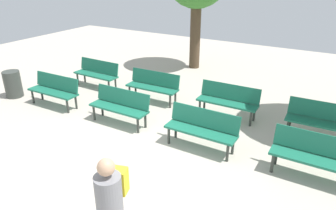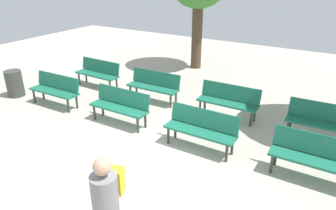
{
  "view_description": "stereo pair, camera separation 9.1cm",
  "coord_description": "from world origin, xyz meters",
  "px_view_note": "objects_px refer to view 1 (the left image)",
  "views": [
    {
      "loc": [
        3.55,
        -4.0,
        3.71
      ],
      "look_at": [
        0.0,
        2.09,
        0.55
      ],
      "focal_mm": 33.25,
      "sensor_mm": 36.0,
      "label": 1
    },
    {
      "loc": [
        3.63,
        -3.96,
        3.71
      ],
      "look_at": [
        0.0,
        2.09,
        0.55
      ],
      "focal_mm": 33.25,
      "sensor_mm": 36.0,
      "label": 2
    }
  ],
  "objects_px": {
    "bench_r0_c2": "(202,127)",
    "bench_r1_c3": "(323,119)",
    "visitor_with_backpack": "(111,205)",
    "bench_r0_c3": "(316,154)",
    "bench_r1_c1": "(153,85)",
    "bench_r1_c2": "(228,99)",
    "trash_bin": "(13,84)",
    "bench_r0_c1": "(120,105)",
    "bench_r1_c0": "(97,72)",
    "bench_r0_c0": "(54,89)"
  },
  "relations": [
    {
      "from": "bench_r0_c0",
      "to": "bench_r1_c1",
      "type": "height_order",
      "value": "same"
    },
    {
      "from": "bench_r0_c2",
      "to": "bench_r1_c2",
      "type": "distance_m",
      "value": 1.77
    },
    {
      "from": "bench_r1_c0",
      "to": "bench_r1_c3",
      "type": "distance_m",
      "value": 6.85
    },
    {
      "from": "bench_r0_c3",
      "to": "bench_r1_c0",
      "type": "xyz_separation_m",
      "value": [
        -6.89,
        1.68,
        0.0
      ]
    },
    {
      "from": "bench_r0_c3",
      "to": "bench_r1_c2",
      "type": "bearing_deg",
      "value": 144.46
    },
    {
      "from": "bench_r1_c3",
      "to": "bench_r0_c1",
      "type": "bearing_deg",
      "value": -161.39
    },
    {
      "from": "bench_r1_c2",
      "to": "trash_bin",
      "type": "height_order",
      "value": "bench_r1_c2"
    },
    {
      "from": "bench_r0_c1",
      "to": "trash_bin",
      "type": "height_order",
      "value": "bench_r0_c1"
    },
    {
      "from": "bench_r0_c0",
      "to": "bench_r1_c3",
      "type": "height_order",
      "value": "same"
    },
    {
      "from": "bench_r1_c2",
      "to": "bench_r0_c1",
      "type": "bearing_deg",
      "value": -143.2
    },
    {
      "from": "bench_r0_c1",
      "to": "bench_r0_c3",
      "type": "distance_m",
      "value": 4.58
    },
    {
      "from": "visitor_with_backpack",
      "to": "trash_bin",
      "type": "distance_m",
      "value": 7.14
    },
    {
      "from": "bench_r1_c3",
      "to": "bench_r1_c0",
      "type": "bearing_deg",
      "value": 178.06
    },
    {
      "from": "bench_r0_c1",
      "to": "visitor_with_backpack",
      "type": "distance_m",
      "value": 4.15
    },
    {
      "from": "bench_r0_c3",
      "to": "bench_r1_c1",
      "type": "relative_size",
      "value": 0.99
    },
    {
      "from": "bench_r1_c0",
      "to": "bench_r1_c3",
      "type": "bearing_deg",
      "value": 1.28
    },
    {
      "from": "bench_r0_c3",
      "to": "bench_r0_c0",
      "type": "bearing_deg",
      "value": -179.03
    },
    {
      "from": "bench_r0_c1",
      "to": "trash_bin",
      "type": "xyz_separation_m",
      "value": [
        -3.95,
        -0.26,
        -0.1
      ]
    },
    {
      "from": "bench_r1_c1",
      "to": "bench_r1_c2",
      "type": "xyz_separation_m",
      "value": [
        2.31,
        0.07,
        0.0
      ]
    },
    {
      "from": "bench_r1_c1",
      "to": "trash_bin",
      "type": "relative_size",
      "value": 1.99
    },
    {
      "from": "bench_r1_c1",
      "to": "bench_r0_c2",
      "type": "bearing_deg",
      "value": -37.22
    },
    {
      "from": "bench_r0_c2",
      "to": "bench_r0_c0",
      "type": "bearing_deg",
      "value": -179.56
    },
    {
      "from": "bench_r1_c1",
      "to": "bench_r1_c3",
      "type": "bearing_deg",
      "value": -1.02
    },
    {
      "from": "bench_r0_c2",
      "to": "trash_bin",
      "type": "distance_m",
      "value": 6.25
    },
    {
      "from": "bench_r1_c1",
      "to": "visitor_with_backpack",
      "type": "distance_m",
      "value": 5.58
    },
    {
      "from": "bench_r0_c3",
      "to": "bench_r1_c3",
      "type": "relative_size",
      "value": 0.99
    },
    {
      "from": "trash_bin",
      "to": "bench_r0_c2",
      "type": "bearing_deg",
      "value": 1.91
    },
    {
      "from": "bench_r0_c0",
      "to": "bench_r1_c1",
      "type": "distance_m",
      "value": 2.83
    },
    {
      "from": "bench_r1_c0",
      "to": "bench_r1_c2",
      "type": "height_order",
      "value": "same"
    },
    {
      "from": "bench_r0_c0",
      "to": "bench_r1_c3",
      "type": "bearing_deg",
      "value": 13.24
    },
    {
      "from": "bench_r0_c3",
      "to": "bench_r1_c3",
      "type": "height_order",
      "value": "same"
    },
    {
      "from": "bench_r0_c3",
      "to": "bench_r1_c1",
      "type": "distance_m",
      "value": 4.92
    },
    {
      "from": "bench_r1_c3",
      "to": "trash_bin",
      "type": "bearing_deg",
      "value": -168.82
    },
    {
      "from": "visitor_with_backpack",
      "to": "bench_r1_c3",
      "type": "bearing_deg",
      "value": -129.06
    },
    {
      "from": "bench_r1_c0",
      "to": "bench_r0_c3",
      "type": "bearing_deg",
      "value": -12.16
    },
    {
      "from": "bench_r0_c2",
      "to": "bench_r1_c0",
      "type": "relative_size",
      "value": 0.99
    },
    {
      "from": "bench_r0_c2",
      "to": "visitor_with_backpack",
      "type": "bearing_deg",
      "value": -86.25
    },
    {
      "from": "bench_r0_c3",
      "to": "bench_r1_c0",
      "type": "height_order",
      "value": "same"
    },
    {
      "from": "bench_r1_c3",
      "to": "visitor_with_backpack",
      "type": "xyz_separation_m",
      "value": [
        -2.05,
        -4.98,
        0.43
      ]
    },
    {
      "from": "bench_r0_c0",
      "to": "bench_r1_c3",
      "type": "relative_size",
      "value": 1.0
    },
    {
      "from": "bench_r0_c3",
      "to": "bench_r1_c2",
      "type": "height_order",
      "value": "same"
    },
    {
      "from": "bench_r1_c0",
      "to": "bench_r1_c2",
      "type": "relative_size",
      "value": 1.0
    },
    {
      "from": "bench_r0_c2",
      "to": "bench_r1_c3",
      "type": "xyz_separation_m",
      "value": [
        2.25,
        1.73,
        0.0
      ]
    },
    {
      "from": "bench_r1_c1",
      "to": "bench_r1_c3",
      "type": "xyz_separation_m",
      "value": [
        4.61,
        0.03,
        0.0
      ]
    },
    {
      "from": "bench_r1_c3",
      "to": "bench_r0_c3",
      "type": "bearing_deg",
      "value": -90.38
    },
    {
      "from": "bench_r0_c2",
      "to": "bench_r1_c3",
      "type": "relative_size",
      "value": 0.99
    },
    {
      "from": "bench_r0_c3",
      "to": "visitor_with_backpack",
      "type": "relative_size",
      "value": 0.97
    },
    {
      "from": "bench_r0_c2",
      "to": "bench_r1_c1",
      "type": "distance_m",
      "value": 2.91
    },
    {
      "from": "bench_r0_c1",
      "to": "bench_r1_c0",
      "type": "height_order",
      "value": "same"
    },
    {
      "from": "bench_r0_c1",
      "to": "bench_r0_c2",
      "type": "distance_m",
      "value": 2.29
    }
  ]
}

